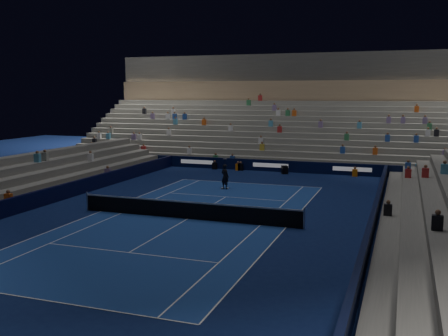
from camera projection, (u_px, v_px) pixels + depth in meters
name	position (u px, v px, depth m)	size (l,w,h in m)	color
ground	(188.00, 219.00, 28.14)	(90.00, 90.00, 0.00)	#0B1845
court_surface	(188.00, 219.00, 28.14)	(10.97, 23.77, 0.01)	navy
sponsor_barrier_far	(271.00, 166.00, 45.35)	(44.00, 0.25, 1.00)	black
sponsor_barrier_east	(372.00, 225.00, 24.89)	(0.25, 37.00, 1.00)	black
sponsor_barrier_west	(41.00, 198.00, 31.25)	(0.25, 37.00, 1.00)	black
grandstand_main	(293.00, 127.00, 53.71)	(44.00, 15.20, 11.20)	slate
tennis_net	(188.00, 210.00, 28.07)	(12.90, 0.10, 1.10)	#B2B2B7
tennis_player	(225.00, 177.00, 36.85)	(0.66, 0.43, 1.81)	black
broadcast_camera	(284.00, 170.00, 43.98)	(0.72, 1.06, 0.68)	black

